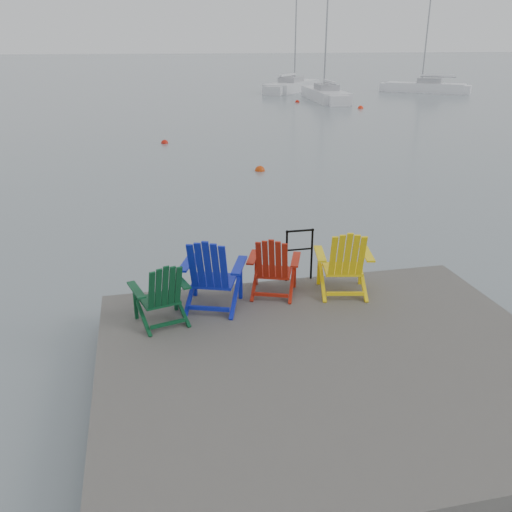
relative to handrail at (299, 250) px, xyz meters
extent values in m
plane|color=slate|center=(-0.25, -2.45, -1.04)|extent=(400.00, 400.00, 0.00)
cube|color=#2A2826|center=(-0.25, -2.45, -0.64)|extent=(6.00, 5.00, 0.20)
cylinder|color=black|center=(-2.95, -0.25, -1.34)|extent=(0.26, 0.26, 1.20)
cylinder|color=black|center=(-0.25, -0.25, -1.34)|extent=(0.26, 0.26, 1.20)
cylinder|color=black|center=(2.45, -0.25, -1.34)|extent=(0.26, 0.26, 1.20)
cylinder|color=black|center=(-0.22, 0.00, -0.09)|extent=(0.04, 0.04, 0.90)
cylinder|color=black|center=(0.22, 0.00, -0.09)|extent=(0.04, 0.04, 0.90)
cylinder|color=black|center=(0.00, 0.00, 0.34)|extent=(0.48, 0.04, 0.04)
cylinder|color=black|center=(0.00, 0.00, 0.01)|extent=(0.44, 0.03, 0.03)
cube|color=#0B3F21|center=(-2.38, -0.93, -0.23)|extent=(0.61, 0.57, 0.04)
cube|color=#0B3F21|center=(-2.72, -0.83, -0.27)|extent=(0.06, 0.06, 0.54)
cube|color=#0B3F21|center=(-2.13, -0.67, -0.27)|extent=(0.06, 0.06, 0.54)
cube|color=#0B3F21|center=(-2.69, -1.04, 0.02)|extent=(0.26, 0.60, 0.03)
cube|color=#0B3F21|center=(-2.05, -0.87, 0.02)|extent=(0.26, 0.60, 0.03)
cube|color=#0B3F21|center=(-2.29, -1.24, 0.10)|extent=(0.52, 0.36, 0.66)
cube|color=#101EA8|center=(-1.52, -0.58, -0.16)|extent=(0.77, 0.73, 0.05)
cube|color=#101EA8|center=(-1.79, -0.24, -0.21)|extent=(0.07, 0.07, 0.65)
cube|color=#101EA8|center=(-1.10, -0.49, -0.21)|extent=(0.07, 0.07, 0.65)
cube|color=#101EA8|center=(-1.90, -0.46, 0.13)|extent=(0.38, 0.71, 0.03)
cube|color=#101EA8|center=(-1.16, -0.74, 0.13)|extent=(0.38, 0.71, 0.03)
cube|color=#101EA8|center=(-1.66, -0.94, 0.23)|extent=(0.64, 0.48, 0.80)
cube|color=#A81D0C|center=(-0.52, -0.35, -0.21)|extent=(0.67, 0.64, 0.04)
cube|color=#A81D0C|center=(-0.75, -0.05, -0.26)|extent=(0.06, 0.06, 0.57)
cube|color=#A81D0C|center=(-0.15, -0.28, -0.26)|extent=(0.06, 0.06, 0.57)
cube|color=#A81D0C|center=(-0.85, -0.25, 0.04)|extent=(0.33, 0.62, 0.03)
cube|color=#A81D0C|center=(-0.21, -0.49, 0.04)|extent=(0.33, 0.62, 0.03)
cube|color=#A81D0C|center=(-0.64, -0.66, 0.13)|extent=(0.56, 0.42, 0.69)
cube|color=yellow|center=(0.57, -0.53, -0.18)|extent=(0.68, 0.63, 0.04)
cube|color=yellow|center=(0.28, -0.24, -0.23)|extent=(0.06, 0.06, 0.62)
cube|color=yellow|center=(0.96, -0.39, -0.23)|extent=(0.06, 0.06, 0.62)
cube|color=yellow|center=(0.20, -0.47, 0.10)|extent=(0.27, 0.69, 0.03)
cube|color=yellow|center=(0.93, -0.63, 0.10)|extent=(0.27, 0.69, 0.03)
cube|color=yellow|center=(0.50, -0.88, 0.19)|extent=(0.59, 0.39, 0.76)
cube|color=silver|center=(12.00, 33.21, -0.79)|extent=(2.74, 8.04, 1.10)
cube|color=#9E9EA3|center=(11.97, 32.81, -0.09)|extent=(1.64, 2.48, 0.55)
cylinder|color=gray|center=(12.04, 33.60, 4.69)|extent=(0.12, 0.12, 9.86)
cube|color=silver|center=(11.87, 41.77, -0.79)|extent=(7.01, 8.29, 1.10)
cube|color=#9E9EA3|center=(11.61, 41.43, -0.09)|extent=(2.83, 3.03, 0.55)
cylinder|color=gray|center=(12.13, 42.12, 5.18)|extent=(0.12, 0.12, 10.85)
cube|color=white|center=(22.86, 37.59, -0.79)|extent=(6.36, 5.52, 1.10)
cube|color=#9E9EA3|center=(23.13, 37.38, -0.09)|extent=(2.34, 2.21, 0.55)
cylinder|color=gray|center=(22.60, 37.80, 3.96)|extent=(0.12, 0.12, 8.40)
sphere|color=#BE3A0B|center=(1.68, 10.38, -1.04)|extent=(0.36, 0.36, 0.36)
sphere|color=red|center=(-1.28, 16.69, -1.04)|extent=(0.32, 0.32, 0.32)
sphere|color=red|center=(12.58, 27.44, -1.04)|extent=(0.38, 0.38, 0.38)
sphere|color=red|center=(9.49, 32.15, -1.04)|extent=(0.33, 0.33, 0.33)
camera|label=1|loc=(-2.52, -8.09, 3.26)|focal=38.00mm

